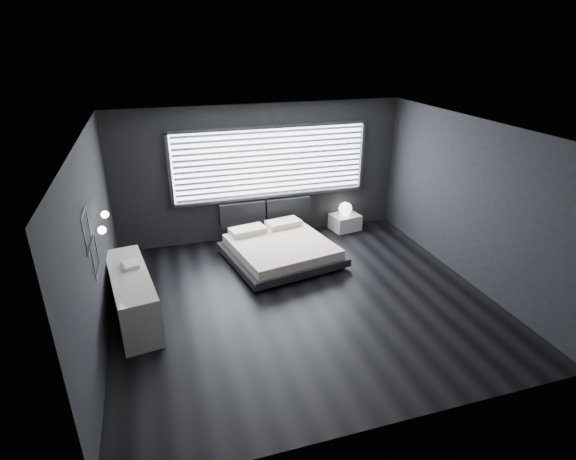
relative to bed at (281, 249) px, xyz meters
name	(u,v)px	position (x,y,z in m)	size (l,w,h in m)	color
room	(304,221)	(-0.04, -1.48, 1.16)	(6.04, 6.00, 2.80)	black
window	(271,163)	(0.16, 1.22, 1.37)	(4.14, 0.09, 1.52)	white
headboard	(266,212)	(0.01, 1.16, 0.33)	(1.96, 0.16, 0.52)	black
sconce_near	(102,230)	(-2.92, -1.43, 1.36)	(0.18, 0.11, 0.11)	silver
sconce_far	(105,214)	(-2.92, -0.83, 1.36)	(0.18, 0.11, 0.11)	silver
wall_art_upper	(86,231)	(-3.01, -2.03, 1.61)	(0.01, 0.48, 0.48)	#47474C
wall_art_lower	(95,257)	(-3.01, -1.78, 1.14)	(0.01, 0.48, 0.48)	#47474C
bed	(281,249)	(0.00, 0.00, 0.00)	(2.28, 2.21, 0.51)	black
nightstand	(345,222)	(1.80, 1.02, -0.06)	(0.60, 0.50, 0.35)	silver
orb_lamp	(345,209)	(1.79, 1.03, 0.26)	(0.29, 0.29, 0.29)	white
dresser	(133,295)	(-2.69, -1.19, 0.15)	(0.83, 1.99, 0.77)	silver
book_stack	(130,265)	(-2.67, -0.98, 0.57)	(0.30, 0.36, 0.07)	white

